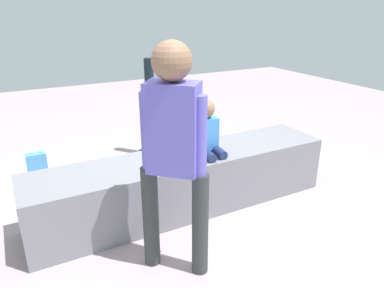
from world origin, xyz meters
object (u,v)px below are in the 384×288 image
(child_seated, at_px, (207,130))
(gift_bag, at_px, (38,168))
(party_cup_red, at_px, (144,184))
(handbag_black_leather, at_px, (208,152))
(adult_standing, at_px, (173,143))
(cake_box_white, at_px, (123,163))
(water_bottle_near_gift, at_px, (96,190))
(cake_plate, at_px, (185,158))

(child_seated, xyz_separation_m, gift_bag, (-1.33, 1.21, -0.57))
(party_cup_red, xyz_separation_m, handbag_black_leather, (0.92, 0.30, 0.07))
(adult_standing, relative_size, gift_bag, 4.32)
(cake_box_white, height_order, handbag_black_leather, handbag_black_leather)
(adult_standing, bearing_deg, party_cup_red, 80.07)
(child_seated, height_order, party_cup_red, child_seated)
(water_bottle_near_gift, bearing_deg, child_seated, -31.92)
(party_cup_red, bearing_deg, cake_plate, -74.01)
(handbag_black_leather, bearing_deg, cake_plate, -130.27)
(child_seated, relative_size, adult_standing, 0.31)
(adult_standing, distance_m, cake_plate, 0.81)
(adult_standing, relative_size, cake_plate, 6.99)
(handbag_black_leather, bearing_deg, gift_bag, 168.34)
(cake_plate, distance_m, handbag_black_leather, 1.24)
(water_bottle_near_gift, bearing_deg, handbag_black_leather, 11.23)
(party_cup_red, bearing_deg, cake_box_white, 91.50)
(adult_standing, xyz_separation_m, cake_plate, (0.38, 0.59, -0.41))
(child_seated, xyz_separation_m, water_bottle_near_gift, (-0.89, 0.55, -0.63))
(gift_bag, xyz_separation_m, water_bottle_near_gift, (0.44, -0.66, -0.06))
(water_bottle_near_gift, distance_m, cake_box_white, 0.76)
(cake_box_white, bearing_deg, water_bottle_near_gift, -127.28)
(child_seated, relative_size, handbag_black_leather, 1.40)
(adult_standing, height_order, cake_box_white, adult_standing)
(adult_standing, height_order, gift_bag, adult_standing)
(water_bottle_near_gift, bearing_deg, adult_standing, -77.52)
(adult_standing, distance_m, party_cup_red, 1.49)
(gift_bag, height_order, party_cup_red, gift_bag)
(child_seated, bearing_deg, water_bottle_near_gift, 148.08)
(cake_box_white, bearing_deg, adult_standing, -96.03)
(water_bottle_near_gift, xyz_separation_m, party_cup_red, (0.47, -0.02, -0.04))
(water_bottle_near_gift, height_order, handbag_black_leather, handbag_black_leather)
(cake_plate, bearing_deg, handbag_black_leather, 49.73)
(gift_bag, relative_size, handbag_black_leather, 1.05)
(cake_plate, xyz_separation_m, party_cup_red, (-0.17, 0.59, -0.48))
(gift_bag, xyz_separation_m, handbag_black_leather, (1.84, -0.38, -0.04))
(adult_standing, xyz_separation_m, cake_box_white, (0.19, 1.80, -0.89))
(adult_standing, height_order, cake_plate, adult_standing)
(adult_standing, distance_m, cake_box_white, 2.02)
(child_seated, bearing_deg, party_cup_red, 127.99)
(cake_plate, height_order, cake_box_white, cake_plate)
(gift_bag, distance_m, handbag_black_leather, 1.88)
(cake_plate, relative_size, handbag_black_leather, 0.65)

